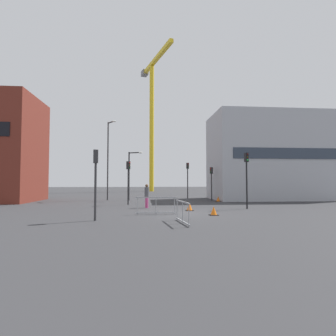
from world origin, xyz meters
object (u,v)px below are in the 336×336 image
Objects in this scene: streetlamp_tall at (109,155)px; traffic_light_far at (211,178)px; streetlamp_short at (131,171)px; construction_crane at (152,107)px; traffic_cone_on_verge at (218,199)px; pedestrian_walking at (147,194)px; traffic_cone_by_barrier at (214,211)px; traffic_cone_orange at (190,207)px; traffic_light_near at (247,171)px; traffic_light_median at (188,175)px; traffic_light_verge at (96,173)px; traffic_light_island at (128,175)px.

streetlamp_tall is 11.43m from traffic_light_far.
streetlamp_short is at bearing 175.06° from traffic_light_far.
traffic_cone_on_verge is (5.81, -27.81, -16.84)m from construction_crane.
pedestrian_walking is (-1.46, -33.76, -16.01)m from construction_crane.
streetlamp_tall is 15.85× the size of traffic_cone_by_barrier.
construction_crane is at bearing 92.39° from traffic_cone_orange.
traffic_light_near is at bearing 9.96° from traffic_cone_orange.
streetlamp_tall is 2.02× the size of traffic_light_median.
traffic_cone_on_verge is at bearing 51.30° from traffic_light_verge.
traffic_light_far is 2.72m from traffic_cone_on_verge.
traffic_light_island is 10.03m from traffic_light_near.
streetlamp_short is at bearing -159.18° from traffic_light_median.
traffic_light_verge is 7.32m from traffic_cone_by_barrier.
traffic_cone_on_verge is (-0.15, 7.35, -2.56)m from traffic_light_near.
traffic_light_far is 8.99m from traffic_light_near.
traffic_light_island is at bearing 153.87° from traffic_light_near.
traffic_light_far is 6.86× the size of traffic_cone_on_verge.
streetlamp_short is 9.63× the size of traffic_cone_by_barrier.
traffic_light_near is 7.75m from pedestrian_walking.
traffic_light_far is (2.05, -3.22, -0.41)m from traffic_light_median.
streetlamp_short reaches higher than traffic_light_median.
streetlamp_short is 9.58× the size of traffic_cone_orange.
traffic_light_verge is 16.22m from traffic_cone_on_verge.
traffic_light_median is at bearing 11.11° from streetlamp_tall.
streetlamp_tall is at bearing 120.01° from traffic_cone_by_barrier.
traffic_cone_orange is at bearing -48.83° from traffic_light_island.
traffic_light_island is at bearing 131.17° from traffic_cone_orange.
traffic_cone_by_barrier is (-0.96, -15.70, -2.57)m from traffic_light_median.
streetlamp_short is 1.37× the size of traffic_light_island.
construction_crane is 39.72m from traffic_cone_orange.
traffic_light_far is 13.01m from traffic_cone_by_barrier.
traffic_light_median reaches higher than traffic_light_near.
pedestrian_walking is 9.43m from traffic_cone_on_verge.
streetlamp_tall is 12.64m from traffic_cone_on_verge.
construction_crane is 7.14× the size of traffic_light_verge.
streetlamp_short reaches higher than traffic_cone_on_verge.
traffic_cone_by_barrier is (-3.01, -12.47, -2.16)m from traffic_light_far.
streetlamp_tall is at bearing 163.91° from streetlamp_short.
traffic_light_island is at bearing 125.11° from traffic_cone_by_barrier.
streetlamp_tall is at bearing 122.07° from traffic_cone_orange.
streetlamp_short is at bearing 112.85° from traffic_cone_by_barrier.
streetlamp_tall reaches higher than traffic_cone_orange.
traffic_light_median is 7.83× the size of traffic_cone_by_barrier.
streetlamp_short reaches higher than traffic_light_far.
traffic_light_island reaches higher than traffic_light_far.
pedestrian_walking is 3.52× the size of traffic_cone_on_verge.
streetlamp_tall is at bearing 137.76° from traffic_light_near.
construction_crane reaches higher than traffic_light_verge.
traffic_light_far is (8.58, 4.56, -0.15)m from traffic_light_island.
traffic_cone_orange is at bearing -170.04° from traffic_light_near.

